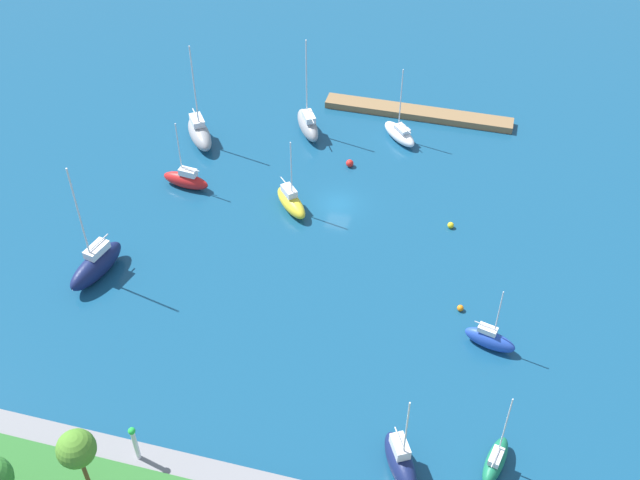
# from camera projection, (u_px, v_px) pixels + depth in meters

# --- Properties ---
(water) EXTENTS (160.00, 160.00, 0.00)m
(water) POSITION_uv_depth(u_px,v_px,m) (338.00, 204.00, 82.45)
(water) COLOR navy
(water) RESTS_ON ground
(pier_dock) EXTENTS (23.04, 2.41, 0.84)m
(pier_dock) POSITION_uv_depth(u_px,v_px,m) (418.00, 113.00, 94.83)
(pier_dock) COLOR olive
(pier_dock) RESTS_ON ground
(harbor_beacon) EXTENTS (0.56, 0.56, 3.73)m
(harbor_beacon) POSITION_uv_depth(u_px,v_px,m) (135.00, 441.00, 56.98)
(harbor_beacon) COLOR silver
(harbor_beacon) RESTS_ON breakwater
(park_tree_midwest) EXTENTS (2.81, 2.81, 5.75)m
(park_tree_midwest) POSITION_uv_depth(u_px,v_px,m) (76.00, 449.00, 53.88)
(park_tree_midwest) COLOR brown
(park_tree_midwest) RESTS_ON shoreline_park
(sailboat_gray_far_north) EXTENTS (5.69, 6.69, 12.64)m
(sailboat_gray_far_north) POSITION_uv_depth(u_px,v_px,m) (199.00, 133.00, 90.08)
(sailboat_gray_far_north) COLOR gray
(sailboat_gray_far_north) RESTS_ON water
(sailboat_navy_off_beacon) EXTENTS (3.61, 7.30, 13.08)m
(sailboat_navy_off_beacon) POSITION_uv_depth(u_px,v_px,m) (96.00, 264.00, 73.57)
(sailboat_navy_off_beacon) COLOR #141E4C
(sailboat_navy_off_beacon) RESTS_ON water
(sailboat_green_lone_south) EXTENTS (2.37, 4.72, 8.35)m
(sailboat_green_lone_south) POSITION_uv_depth(u_px,v_px,m) (495.00, 460.00, 58.43)
(sailboat_green_lone_south) COLOR #19724C
(sailboat_green_lone_south) RESTS_ON water
(sailboat_red_east_end) EXTENTS (5.49, 2.14, 8.15)m
(sailboat_red_east_end) POSITION_uv_depth(u_px,v_px,m) (186.00, 180.00, 84.01)
(sailboat_red_east_end) COLOR red
(sailboat_red_east_end) RESTS_ON water
(sailboat_blue_mid_basin) EXTENTS (4.77, 2.47, 7.01)m
(sailboat_blue_mid_basin) POSITION_uv_depth(u_px,v_px,m) (490.00, 339.00, 67.27)
(sailboat_blue_mid_basin) COLOR #2347B2
(sailboat_blue_mid_basin) RESTS_ON water
(sailboat_yellow_far_south) EXTENTS (5.02, 5.24, 8.78)m
(sailboat_yellow_far_south) POSITION_uv_depth(u_px,v_px,m) (291.00, 202.00, 81.14)
(sailboat_yellow_far_south) COLOR yellow
(sailboat_yellow_far_south) RESTS_ON water
(sailboat_white_along_channel) EXTENTS (5.18, 5.18, 9.22)m
(sailboat_white_along_channel) POSITION_uv_depth(u_px,v_px,m) (400.00, 134.00, 90.70)
(sailboat_white_along_channel) COLOR white
(sailboat_white_along_channel) RESTS_ON water
(sailboat_gray_west_end) EXTENTS (4.83, 6.39, 12.06)m
(sailboat_gray_west_end) POSITION_uv_depth(u_px,v_px,m) (308.00, 124.00, 91.39)
(sailboat_gray_west_end) COLOR gray
(sailboat_gray_west_end) RESTS_ON water
(sailboat_navy_lone_north) EXTENTS (4.19, 5.60, 9.00)m
(sailboat_navy_lone_north) POSITION_uv_depth(u_px,v_px,m) (400.00, 461.00, 58.04)
(sailboat_navy_lone_north) COLOR #141E4C
(sailboat_navy_lone_north) RESTS_ON water
(mooring_buoy_yellow) EXTENTS (0.66, 0.66, 0.66)m
(mooring_buoy_yellow) POSITION_uv_depth(u_px,v_px,m) (451.00, 225.00, 79.42)
(mooring_buoy_yellow) COLOR yellow
(mooring_buoy_yellow) RESTS_ON water
(mooring_buoy_red) EXTENTS (0.86, 0.86, 0.86)m
(mooring_buoy_red) POSITION_uv_depth(u_px,v_px,m) (350.00, 163.00, 87.14)
(mooring_buoy_red) COLOR red
(mooring_buoy_red) RESTS_ON water
(mooring_buoy_orange) EXTENTS (0.61, 0.61, 0.61)m
(mooring_buoy_orange) POSITION_uv_depth(u_px,v_px,m) (460.00, 308.00, 70.88)
(mooring_buoy_orange) COLOR orange
(mooring_buoy_orange) RESTS_ON water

